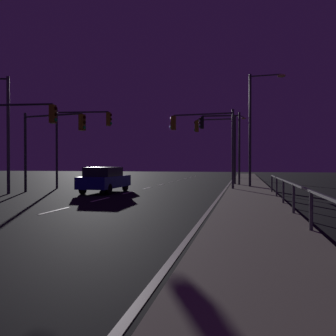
{
  "coord_description": "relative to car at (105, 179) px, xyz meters",
  "views": [
    {
      "loc": [
        6.89,
        -1.88,
        1.74
      ],
      "look_at": [
        0.95,
        23.57,
        1.45
      ],
      "focal_mm": 34.82,
      "sensor_mm": 36.0,
      "label": 1
    }
  ],
  "objects": [
    {
      "name": "sidewalk_right",
      "position": [
        8.73,
        0.71,
        -0.75
      ],
      "size": [
        2.76,
        77.0,
        0.14
      ],
      "primitive_type": "cube",
      "color": "gray",
      "rests_on": "ground"
    },
    {
      "name": "traffic_light_near_left",
      "position": [
        -3.31,
        -3.7,
        2.82
      ],
      "size": [
        4.0,
        0.76,
        5.15
      ],
      "color": "#2D3033",
      "rests_on": "ground"
    },
    {
      "name": "traffic_light_near_right",
      "position": [
        6.23,
        8.43,
        3.21
      ],
      "size": [
        3.46,
        0.34,
        5.57
      ],
      "color": "#38383D",
      "rests_on": "sidewalk_right"
    },
    {
      "name": "ground_plane",
      "position": [
        1.48,
        0.71,
        -0.82
      ],
      "size": [
        112.0,
        112.0,
        0.0
      ],
      "primitive_type": "plane",
      "color": "black",
      "rests_on": "ground"
    },
    {
      "name": "lane_markings_center",
      "position": [
        1.48,
        4.21,
        -0.82
      ],
      "size": [
        0.14,
        50.0,
        0.01
      ],
      "color": "silver",
      "rests_on": "ground"
    },
    {
      "name": "traffic_light_mid_right",
      "position": [
        5.77,
        3.26,
        3.03
      ],
      "size": [
        4.38,
        0.41,
        5.23
      ],
      "color": "#4C4C51",
      "rests_on": "sidewalk_right"
    },
    {
      "name": "barrier_fence",
      "position": [
        9.97,
        -8.77,
        0.05
      ],
      "size": [
        0.09,
        20.13,
        0.98
      ],
      "color": "#59595E",
      "rests_on": "sidewalk_right"
    },
    {
      "name": "traffic_light_far_left",
      "position": [
        -3.11,
        2.66,
        3.22
      ],
      "size": [
        4.11,
        0.83,
        5.74
      ],
      "color": "#38383D",
      "rests_on": "ground"
    },
    {
      "name": "street_lamp_far_end",
      "position": [
        9.18,
        5.56,
        4.17
      ],
      "size": [
        2.51,
        0.36,
        8.09
      ],
      "color": "#38383D",
      "rests_on": "sidewalk_right"
    },
    {
      "name": "traffic_light_far_center",
      "position": [
        -3.07,
        -0.94,
        2.73
      ],
      "size": [
        4.52,
        0.75,
        4.98
      ],
      "color": "#2D3033",
      "rests_on": "ground"
    },
    {
      "name": "car",
      "position": [
        0.0,
        0.0,
        0.0
      ],
      "size": [
        1.88,
        4.42,
        1.57
      ],
      "color": "navy",
      "rests_on": "ground"
    },
    {
      "name": "traffic_light_overhead_east",
      "position": [
        6.71,
        7.37,
        3.27
      ],
      "size": [
        3.22,
        0.66,
        5.69
      ],
      "color": "#38383D",
      "rests_on": "sidewalk_right"
    },
    {
      "name": "street_lamp_median",
      "position": [
        7.94,
        21.02,
        3.89
      ],
      "size": [
        0.86,
        2.41,
        7.56
      ],
      "color": "#2D3033",
      "rests_on": "sidewalk_right"
    },
    {
      "name": "street_lamp_across_street",
      "position": [
        -5.57,
        -2.27,
        3.4
      ],
      "size": [
        2.36,
        0.97,
        6.92
      ],
      "color": "#4C4C51",
      "rests_on": "ground"
    },
    {
      "name": "lane_edge_line",
      "position": [
        7.1,
        5.71,
        -0.82
      ],
      "size": [
        0.14,
        53.0,
        0.01
      ],
      "color": "silver",
      "rests_on": "ground"
    }
  ]
}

